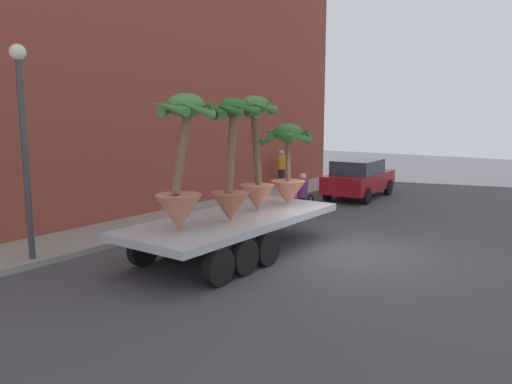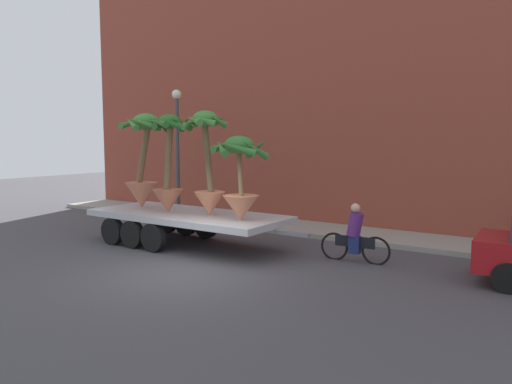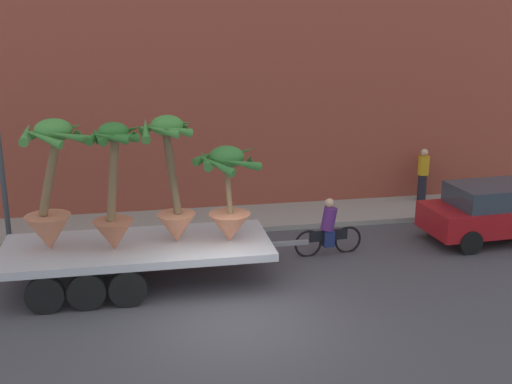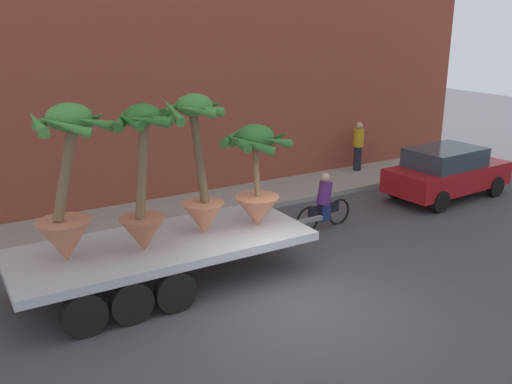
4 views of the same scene
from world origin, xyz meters
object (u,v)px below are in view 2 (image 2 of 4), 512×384
Objects in this scene: potted_palm_rear at (169,168)px; potted_palm_middle at (208,166)px; street_lamp at (177,136)px; potted_palm_extra at (240,179)px; flatbed_trailer at (181,219)px; cyclist at (355,236)px; potted_palm_front at (143,165)px.

potted_palm_middle is at bearing 10.12° from potted_palm_rear.
potted_palm_extra is at bearing -32.38° from street_lamp.
potted_palm_rear is 2.52m from potted_palm_extra.
cyclist reaches higher than flatbed_trailer.
potted_palm_middle is 2.62m from potted_palm_front.
potted_palm_middle reaches higher than flatbed_trailer.
potted_palm_front is at bearing -63.47° from street_lamp.
potted_palm_front is 6.90m from cyclist.
cyclist is (6.63, 0.97, -1.65)m from potted_palm_front.
potted_palm_rear is at bearing -124.47° from flatbed_trailer.
street_lamp is at bearing 164.41° from cyclist.
flatbed_trailer is at bearing 174.73° from potted_palm_extra.
street_lamp is at bearing 116.53° from potted_palm_front.
potted_palm_front is at bearing 179.18° from potted_palm_middle.
flatbed_trailer is 2.68m from potted_palm_extra.
street_lamp reaches higher than potted_palm_rear.
potted_palm_middle is 4.47m from cyclist.
cyclist is (2.77, 1.18, -1.42)m from potted_palm_extra.
flatbed_trailer is 2.41× the size of potted_palm_front.
potted_palm_front is 1.31× the size of potted_palm_extra.
potted_palm_rear reaches higher than potted_palm_extra.
potted_palm_front is at bearing 168.81° from potted_palm_rear.
potted_palm_front is 0.61× the size of street_lamp.
potted_palm_front is (-1.53, -0.01, 1.55)m from flatbed_trailer.
potted_palm_middle is at bearing -0.82° from potted_palm_front.
cyclist is (5.28, 1.24, -1.62)m from potted_palm_rear.
flatbed_trailer is 3.16× the size of potted_palm_extra.
potted_palm_rear is at bearing -169.88° from potted_palm_middle.
potted_palm_extra is (1.24, -0.17, -0.29)m from potted_palm_middle.
potted_palm_rear is 0.98× the size of potted_palm_front.
potted_palm_middle is (1.09, -0.04, 1.60)m from flatbed_trailer.
street_lamp is at bearing 134.08° from flatbed_trailer.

